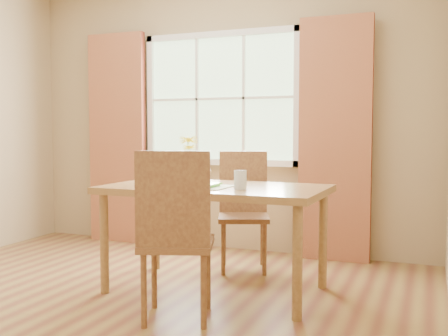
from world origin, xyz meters
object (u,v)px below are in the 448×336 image
at_px(dining_table, 215,197).
at_px(chair_near, 175,229).
at_px(chair_far, 243,204).
at_px(water_glass, 240,180).
at_px(flower_vase, 189,155).
at_px(croissant_sandwich, 200,176).

xyz_separation_m(dining_table, chair_near, (0.03, -0.71, -0.12)).
distance_m(chair_far, water_glass, 0.93).
distance_m(dining_table, flower_vase, 0.46).
xyz_separation_m(chair_far, water_glass, (0.28, -0.84, 0.29)).
bearing_deg(chair_far, dining_table, -108.17).
bearing_deg(water_glass, chair_near, -110.62).
bearing_deg(croissant_sandwich, flower_vase, 122.83).
bearing_deg(chair_far, flower_vase, -138.66).
xyz_separation_m(chair_near, croissant_sandwich, (-0.09, 0.58, 0.27)).
relative_size(chair_near, flower_vase, 2.94).
relative_size(chair_near, water_glass, 8.12).
bearing_deg(chair_near, flower_vase, 91.15).
xyz_separation_m(chair_far, flower_vase, (-0.27, -0.51, 0.44)).
height_order(chair_far, croissant_sandwich, chair_far).
bearing_deg(water_glass, flower_vase, 149.38).
bearing_deg(croissant_sandwich, chair_near, -85.61).
xyz_separation_m(chair_far, croissant_sandwich, (-0.03, -0.83, 0.31)).
bearing_deg(chair_far, croissant_sandwich, -113.00).
distance_m(chair_far, flower_vase, 0.73).
xyz_separation_m(croissant_sandwich, water_glass, (0.31, -0.01, -0.02)).
distance_m(chair_far, croissant_sandwich, 0.88).
relative_size(chair_far, croissant_sandwich, 5.69).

